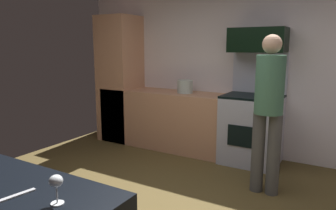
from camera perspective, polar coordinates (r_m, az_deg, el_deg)
The scene contains 9 objects.
wall_back at distance 4.85m, azimuth 11.95°, elevation 6.78°, with size 5.20×0.12×2.60m, color silver.
lower_cabinet_run at distance 5.02m, azimuth 0.46°, elevation -2.69°, with size 2.40×0.60×0.90m, color tan.
cabinet_column at distance 5.49m, azimuth -8.63°, elevation 4.68°, with size 0.60×0.60×2.10m, color tan.
oven_range at distance 4.51m, azimuth 14.89°, elevation -3.73°, with size 0.76×0.65×1.52m.
microwave at distance 4.46m, azimuth 15.92°, elevation 11.22°, with size 0.74×0.38×0.32m, color black.
person_cook at distance 3.51m, azimuth 17.70°, elevation -0.31°, with size 0.31×0.30×1.72m.
wine_glass_extra at distance 1.54m, azimuth -19.59°, elevation -13.18°, with size 0.06×0.06×0.14m.
knife_paring at distance 1.71m, azimuth -26.28°, elevation -14.65°, with size 0.22×0.02×0.01m, color #B7BABF.
stock_pot at distance 4.81m, azimuth 3.10°, elevation 3.35°, with size 0.24×0.24×0.20m, color #B3C2B9.
Camera 1 is at (1.55, -2.25, 1.60)m, focal length 33.71 mm.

